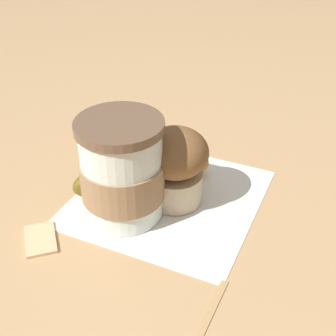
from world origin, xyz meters
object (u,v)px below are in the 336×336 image
object	(u,v)px
banana	(142,170)
sugar_packet	(40,238)
coffee_cup	(122,172)
muffin	(174,165)

from	to	relation	value
banana	sugar_packet	distance (m)	0.15
coffee_cup	banana	distance (m)	0.07
muffin	banana	xyz separation A→B (m)	(0.02, 0.05, -0.03)
muffin	sugar_packet	xyz separation A→B (m)	(-0.12, 0.10, -0.05)
banana	sugar_packet	size ratio (longest dim) A/B	2.88
coffee_cup	banana	bearing A→B (deg)	7.91
coffee_cup	muffin	world-z (taller)	coffee_cup
coffee_cup	sugar_packet	world-z (taller)	coffee_cup
sugar_packet	muffin	bearing A→B (deg)	-40.71
muffin	banana	world-z (taller)	muffin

